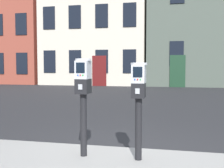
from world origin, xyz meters
The scene contains 6 objects.
ground_plane centered at (0.00, 0.00, 0.00)m, with size 160.00×160.00×0.00m, color #28282B.
parking_meter_near_kerb centered at (-0.45, -0.32, 1.07)m, with size 0.22×0.25×1.34m.
parking_meter_twin_adjacent centered at (0.31, -0.32, 1.03)m, with size 0.22×0.25×1.29m.
townhouse_brick_corner centered at (-13.09, 17.94, 5.75)m, with size 7.79×6.40×11.49m.
townhouse_cream_stone centered at (-5.05, 17.66, 6.22)m, with size 7.76×5.84×12.43m.
townhouse_brownstone centered at (2.95, 17.79, 6.02)m, with size 7.94×6.10×12.02m.
Camera 1 is at (0.74, -3.94, 1.38)m, focal length 44.76 mm.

